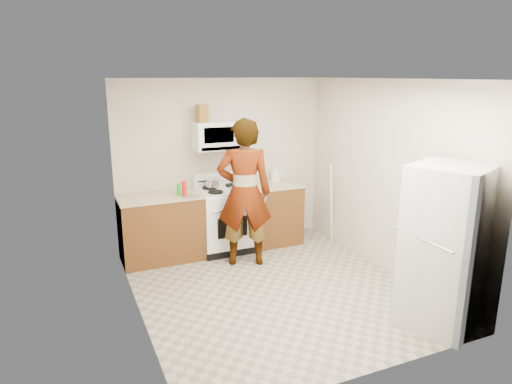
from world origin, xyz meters
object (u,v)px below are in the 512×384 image
kettle (275,176)px  fridge (444,248)px  person (244,193)px  gas_range (225,218)px  microwave (220,135)px  saucepan (212,183)px

kettle → fridge: bearing=-105.8°
person → kettle: size_ratio=11.65×
gas_range → person: size_ratio=0.56×
person → kettle: 1.11m
fridge → person: bearing=94.6°
microwave → person: size_ratio=0.38×
microwave → kettle: size_ratio=4.40×
gas_range → fridge: (1.32, -2.88, 0.36)m
microwave → fridge: microwave is taller
fridge → kettle: size_ratio=9.85×
fridge → gas_range: bearing=90.8°
microwave → kettle: microwave is taller
fridge → microwave: bearing=89.9°
kettle → microwave: bearing=158.2°
gas_range → saucepan: bearing=135.8°
person → fridge: 2.62m
fridge → saucepan: 3.35m
gas_range → microwave: size_ratio=1.49×
gas_range → kettle: size_ratio=6.55×
gas_range → saucepan: 0.56m
gas_range → person: person is taller
fridge → saucepan: (-1.46, 3.01, 0.16)m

